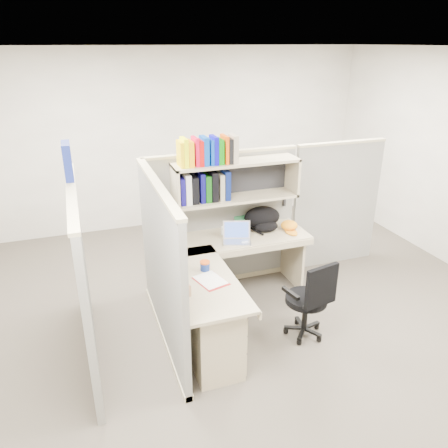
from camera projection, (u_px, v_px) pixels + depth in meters
name	position (u px, v px, depth m)	size (l,w,h in m)	color
ground	(249.00, 320.00, 4.65)	(6.00, 6.00, 0.00)	#353029
room_shell	(253.00, 174.00, 4.02)	(6.00, 6.00, 6.00)	#ACA59B
cubicle	(202.00, 231.00, 4.58)	(3.79, 1.84, 1.95)	#61615C
desk	(222.00, 307.00, 4.11)	(1.74, 1.75, 0.73)	tan
laptop	(237.00, 233.00, 4.70)	(0.30, 0.30, 0.21)	#B4B3B8
backpack	(264.00, 219.00, 5.03)	(0.43, 0.33, 0.25)	black
orange_cap	(289.00, 225.00, 5.04)	(0.19, 0.22, 0.11)	orange
snack_canister	(205.00, 266.00, 4.14)	(0.10, 0.10, 0.09)	navy
tissue_box	(183.00, 287.00, 3.71)	(0.11, 0.11, 0.17)	#A17B5B
mouse	(245.00, 242.00, 4.71)	(0.09, 0.06, 0.03)	#97A7D6
paper_cup	(224.00, 231.00, 4.92)	(0.06, 0.06, 0.09)	white
book_stack	(240.00, 222.00, 5.11)	(0.17, 0.24, 0.11)	gray
loose_paper	(210.00, 280.00, 3.99)	(0.22, 0.29, 0.00)	white
task_chair	(308.00, 311.00, 4.28)	(0.48, 0.45, 0.86)	black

